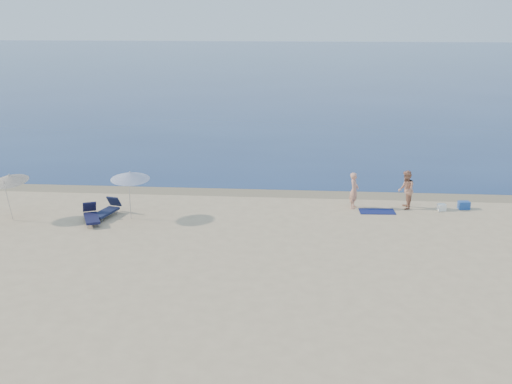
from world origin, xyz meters
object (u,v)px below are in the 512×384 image
person_left (354,190)px  person_right (406,190)px  umbrella_near (130,176)px  blue_cooler (464,205)px

person_left → person_right: person_right is taller
umbrella_near → person_left: bearing=1.0°
person_right → person_left: bearing=-86.0°
blue_cooler → umbrella_near: (-14.90, -2.61, 1.74)m
person_right → blue_cooler: (2.70, 0.17, -0.72)m
umbrella_near → blue_cooler: bearing=-2.4°
person_left → blue_cooler: (5.07, 0.27, -0.66)m
blue_cooler → person_left: bearing=176.3°
person_right → blue_cooler: size_ratio=3.56×
blue_cooler → umbrella_near: umbrella_near is taller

